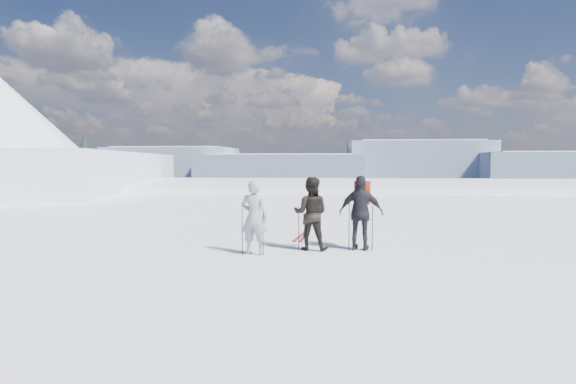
{
  "coord_description": "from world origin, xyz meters",
  "views": [
    {
      "loc": [
        -0.66,
        -9.16,
        2.32
      ],
      "look_at": [
        -1.53,
        3.0,
        1.47
      ],
      "focal_mm": 28.0,
      "sensor_mm": 36.0,
      "label": 1
    }
  ],
  "objects_px": {
    "skier_dark": "(311,214)",
    "skier_grey": "(254,217)",
    "skier_pack": "(361,213)",
    "skis_loose": "(302,237)"
  },
  "relations": [
    {
      "from": "skier_pack",
      "to": "skis_loose",
      "type": "xyz_separation_m",
      "value": [
        -1.61,
        1.83,
        -0.95
      ]
    },
    {
      "from": "skier_grey",
      "to": "skier_pack",
      "type": "xyz_separation_m",
      "value": [
        2.68,
        0.73,
        0.04
      ]
    },
    {
      "from": "skier_grey",
      "to": "skier_dark",
      "type": "xyz_separation_m",
      "value": [
        1.38,
        0.68,
        0.02
      ]
    },
    {
      "from": "skier_dark",
      "to": "skis_loose",
      "type": "xyz_separation_m",
      "value": [
        -0.31,
        1.88,
        -0.93
      ]
    },
    {
      "from": "skier_pack",
      "to": "skier_grey",
      "type": "bearing_deg",
      "value": 27.47
    },
    {
      "from": "skier_grey",
      "to": "skis_loose",
      "type": "distance_m",
      "value": 2.93
    },
    {
      "from": "skier_dark",
      "to": "skis_loose",
      "type": "relative_size",
      "value": 1.12
    },
    {
      "from": "skier_dark",
      "to": "skier_grey",
      "type": "bearing_deg",
      "value": 34.63
    },
    {
      "from": "skier_dark",
      "to": "skier_pack",
      "type": "distance_m",
      "value": 1.3
    },
    {
      "from": "skier_pack",
      "to": "skis_loose",
      "type": "height_order",
      "value": "skier_pack"
    }
  ]
}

